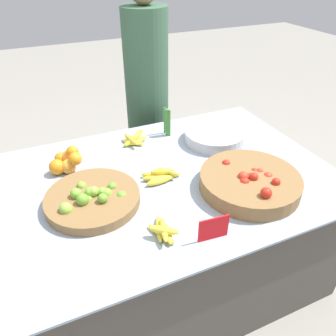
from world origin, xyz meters
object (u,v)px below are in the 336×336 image
vendor_person (147,105)px  metal_bowl (214,136)px  tomato_basket (250,182)px  price_sign (213,228)px  lime_bowl (93,198)px

vendor_person → metal_bowl: bearing=-74.6°
metal_bowl → tomato_basket: bearing=-100.2°
metal_bowl → price_sign: bearing=-120.9°
metal_bowl → vendor_person: bearing=105.4°
metal_bowl → lime_bowl: bearing=-160.9°
lime_bowl → vendor_person: size_ratio=0.28×
lime_bowl → tomato_basket: 0.73m
lime_bowl → vendor_person: (0.61, 0.91, -0.02)m
lime_bowl → tomato_basket: tomato_basket is taller
lime_bowl → tomato_basket: (0.70, -0.19, 0.01)m
lime_bowl → tomato_basket: size_ratio=0.89×
price_sign → vendor_person: vendor_person is taller
vendor_person → lime_bowl: bearing=-123.6°
lime_bowl → price_sign: size_ratio=3.33×
tomato_basket → vendor_person: 1.11m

